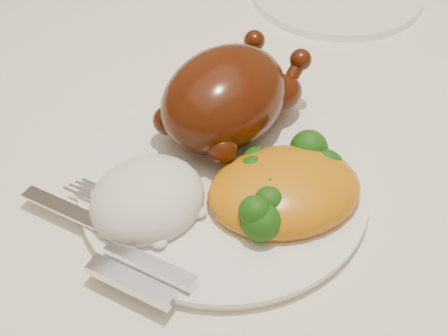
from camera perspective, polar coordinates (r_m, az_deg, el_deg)
dining_table at (r=0.80m, az=-4.52°, el=1.11°), size 1.60×0.90×0.76m
tablecloth at (r=0.76m, az=-4.83°, el=5.19°), size 1.73×1.03×0.18m
dinner_plate at (r=0.61m, az=0.00°, el=-1.76°), size 0.36×0.36×0.01m
roast_chicken at (r=0.63m, az=0.30°, el=6.60°), size 0.20×0.15×0.10m
rice_mound at (r=0.58m, az=-7.01°, el=-2.83°), size 0.13×0.12×0.06m
mac_and_cheese at (r=0.59m, az=5.82°, el=-1.65°), size 0.18×0.16×0.06m
cutlery at (r=0.55m, az=-9.20°, el=-7.62°), size 0.08×0.19×0.01m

